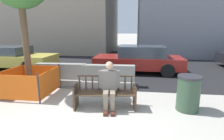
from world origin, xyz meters
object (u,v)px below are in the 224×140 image
Objects in this scene: jersey_barrier_centre at (109,78)px; car_sedan_far at (139,59)px; jersey_barrier_left at (62,76)px; construction_fence at (30,81)px; street_bench at (105,94)px; car_taxi_near at (12,58)px; seated_person at (109,85)px; trash_bin at (188,93)px.

jersey_barrier_centre is 0.46× the size of car_sedan_far.
car_sedan_far reaches higher than jersey_barrier_left.
street_bench is at bearing -15.32° from construction_fence.
construction_fence is at bearing -47.21° from car_taxi_near.
construction_fence is 5.19m from car_sedan_far.
seated_person is 0.65× the size of jersey_barrier_centre.
car_taxi_near is 9.20m from trash_bin.
seated_person is 3.02m from jersey_barrier_left.
car_sedan_far is 4.42m from trash_bin.
jersey_barrier_left is at bearing 63.75° from construction_fence.
jersey_barrier_left is at bearing 137.05° from street_bench.
trash_bin is at bearing -36.28° from jersey_barrier_centre.
jersey_barrier_left is at bearing -30.80° from car_taxi_near.
jersey_barrier_left is at bearing 178.41° from jersey_barrier_centre.
jersey_barrier_centre is 1.00× the size of jersey_barrier_left.
construction_fence is 1.56× the size of trash_bin.
street_bench is 2.88m from jersey_barrier_left.
street_bench is 4.49m from car_sedan_far.
trash_bin is at bearing -73.71° from car_sedan_far.
street_bench is 1.32× the size of seated_person.
street_bench is at bearing -176.88° from trash_bin.
car_taxi_near reaches higher than construction_fence.
seated_person reaches higher than jersey_barrier_left.
jersey_barrier_centre is 0.43× the size of car_taxi_near.
jersey_barrier_left is 4.50m from car_taxi_near.
construction_fence is (-2.52, -1.17, 0.12)m from jersey_barrier_centre.
trash_bin is (2.12, 0.17, -0.20)m from seated_person.
car_sedan_far is at bearing 37.59° from jersey_barrier_left.
car_sedan_far is at bearing 44.22° from construction_fence.
car_sedan_far is at bearing 78.65° from seated_person.
seated_person is 2.01m from jersey_barrier_centre.
construction_fence is at bearing -135.78° from car_sedan_far.
jersey_barrier_left is (-1.92, 0.05, 0.00)m from jersey_barrier_centre.
construction_fence reaches higher than jersey_barrier_left.
trash_bin reaches higher than jersey_barrier_centre.
jersey_barrier_left is (-2.23, 2.00, -0.35)m from seated_person.
seated_person is 2.95m from construction_fence.
construction_fence is at bearing -116.25° from jersey_barrier_left.
trash_bin reaches higher than street_bench.
jersey_barrier_centre is 1.92m from jersey_barrier_left.
street_bench is at bearing -84.47° from jersey_barrier_centre.
seated_person is at bearing -80.98° from jersey_barrier_centre.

